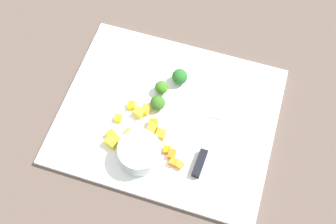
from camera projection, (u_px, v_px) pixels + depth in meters
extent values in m
plane|color=brown|center=(168.00, 117.00, 0.88)|extent=(4.00, 4.00, 0.00)
cube|color=white|center=(168.00, 115.00, 0.87)|extent=(0.45, 0.37, 0.01)
cylinder|color=#B1C0C1|center=(140.00, 153.00, 0.80)|extent=(0.08, 0.08, 0.04)
cube|color=silver|center=(227.00, 88.00, 0.89)|extent=(0.03, 0.16, 0.00)
cube|color=black|center=(200.00, 163.00, 0.81)|extent=(0.02, 0.06, 0.02)
cube|color=orange|center=(167.00, 150.00, 0.82)|extent=(0.02, 0.02, 0.01)
cube|color=orange|center=(173.00, 162.00, 0.81)|extent=(0.01, 0.02, 0.01)
cube|color=orange|center=(153.00, 124.00, 0.85)|extent=(0.02, 0.02, 0.02)
cube|color=orange|center=(151.00, 132.00, 0.84)|extent=(0.02, 0.02, 0.02)
cube|color=orange|center=(179.00, 164.00, 0.81)|extent=(0.02, 0.02, 0.01)
cube|color=orange|center=(159.00, 134.00, 0.84)|extent=(0.02, 0.02, 0.01)
cube|color=orange|center=(172.00, 154.00, 0.82)|extent=(0.02, 0.02, 0.01)
cube|color=yellow|center=(111.00, 135.00, 0.84)|extent=(0.02, 0.02, 0.01)
cube|color=yellow|center=(129.00, 131.00, 0.84)|extent=(0.01, 0.01, 0.01)
cube|color=yellow|center=(113.00, 141.00, 0.83)|extent=(0.03, 0.03, 0.02)
cube|color=yellow|center=(132.00, 106.00, 0.87)|extent=(0.02, 0.02, 0.01)
cube|color=yellow|center=(118.00, 118.00, 0.86)|extent=(0.02, 0.02, 0.01)
cube|color=yellow|center=(152.00, 128.00, 0.84)|extent=(0.02, 0.02, 0.02)
cube|color=yellow|center=(139.00, 112.00, 0.86)|extent=(0.02, 0.02, 0.02)
cube|color=yellow|center=(146.00, 110.00, 0.86)|extent=(0.02, 0.02, 0.02)
cylinder|color=#8FBB65|center=(158.00, 106.00, 0.87)|extent=(0.01, 0.01, 0.01)
sphere|color=#346820|center=(158.00, 103.00, 0.86)|extent=(0.03, 0.03, 0.03)
cylinder|color=#88BC54|center=(162.00, 90.00, 0.89)|extent=(0.01, 0.01, 0.01)
sphere|color=#3A741E|center=(161.00, 87.00, 0.88)|extent=(0.03, 0.03, 0.03)
cylinder|color=#83AE69|center=(178.00, 80.00, 0.90)|extent=(0.01, 0.01, 0.01)
sphere|color=#256726|center=(179.00, 76.00, 0.89)|extent=(0.03, 0.03, 0.03)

